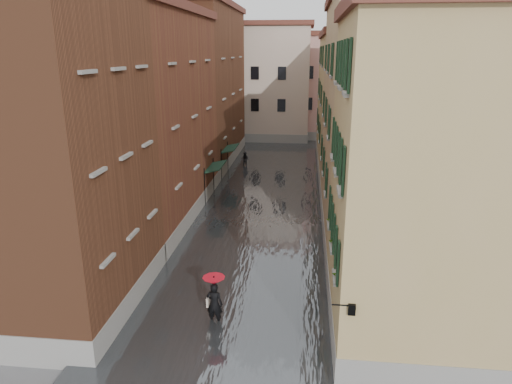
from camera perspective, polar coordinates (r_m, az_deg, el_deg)
The scene contains 16 objects.
ground at distance 21.20m, azimuth -2.20°, elevation -12.13°, with size 120.00×120.00×0.00m, color #555558.
floodwater at distance 33.03m, azimuth 1.08°, elevation -0.89°, with size 10.00×60.00×0.20m, color #44474B.
building_left_near at distance 19.38m, azimuth -24.36°, elevation 4.11°, with size 6.00×8.00×13.00m, color brown.
building_left_mid at distance 29.26m, azimuth -13.54°, elevation 8.65°, with size 6.00×14.00×12.50m, color brown.
building_left_far at distance 43.51m, azimuth -6.95°, elevation 12.68°, with size 6.00×16.00×14.00m, color brown.
building_right_near at distance 17.42m, azimuth 19.95°, elevation 0.71°, with size 6.00×8.00×11.50m, color tan.
building_right_mid at distance 27.85m, azimuth 15.04°, elevation 8.64°, with size 6.00×14.00×13.00m, color tan.
building_right_far at distance 42.71m, azimuth 12.08°, elevation 10.66°, with size 6.00×16.00×11.50m, color tan.
building_end_cream at distance 56.69m, azimuth 0.39°, elevation 13.35°, with size 12.00×9.00×13.00m, color beige.
building_end_pink at distance 58.51m, azimuth 9.62°, elevation 12.74°, with size 10.00×9.00×12.00m, color tan.
awning_near at distance 32.48m, azimuth -5.10°, elevation 3.08°, with size 1.09×3.09×2.80m.
awning_far at distance 38.52m, azimuth -3.28°, elevation 5.38°, with size 1.09×3.16×2.80m.
wall_lantern at distance 14.40m, azimuth 11.79°, elevation -14.06°, with size 0.71×0.22×0.35m.
window_planters at distance 17.85m, azimuth 10.05°, elevation -5.73°, with size 0.59×5.93×0.84m.
pedestrian_main at distance 18.33m, azimuth -5.24°, elevation -12.93°, with size 0.89×0.89×2.06m.
pedestrian_far at distance 42.27m, azimuth -1.34°, elevation 4.05°, with size 0.70×0.55×1.45m, color black.
Camera 1 is at (2.81, -18.25, 10.41)m, focal length 32.00 mm.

